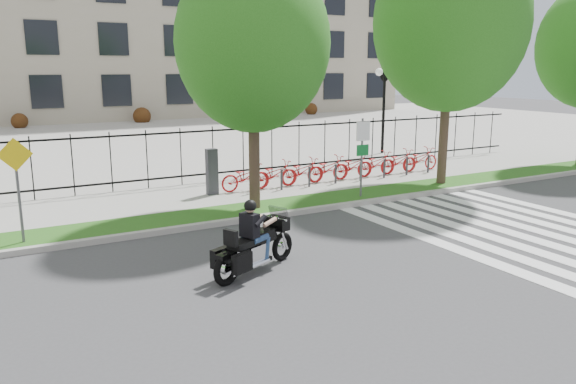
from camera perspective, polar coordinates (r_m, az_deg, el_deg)
ground at (r=12.85m, az=8.12°, el=-6.66°), size 120.00×120.00×0.00m
curb at (r=16.12m, az=-0.74°, el=-2.29°), size 60.00×0.20×0.15m
grass_verge at (r=16.85m, az=-2.12°, el=-1.64°), size 60.00×1.50×0.15m
sidewalk at (r=19.05m, az=-5.57°, el=-0.04°), size 60.00×3.50×0.15m
plaza at (r=35.62m, az=-17.14°, el=5.27°), size 80.00×34.00×0.10m
crosswalk_stripes at (r=16.14m, az=21.90°, el=-3.46°), size 5.70×8.00×0.01m
iron_fence at (r=20.44m, az=-7.63°, el=3.84°), size 30.00×0.06×2.00m
office_building at (r=55.32m, az=-22.55°, el=17.58°), size 60.00×21.90×20.15m
lamp_post_right at (r=27.78m, az=9.76°, el=10.29°), size 1.06×0.70×4.25m
street_tree_1 at (r=16.17m, az=-3.60°, el=14.85°), size 4.35×4.35×7.22m
street_tree_2 at (r=20.58m, az=16.17°, el=16.20°), size 5.25×5.25×8.57m
bike_share_station at (r=20.70m, az=5.17°, el=2.51°), size 9.95×0.85×1.50m
sign_pole_regulatory at (r=17.90m, az=7.56°, el=4.52°), size 0.50×0.09×2.50m
sign_pole_warning at (r=14.40m, az=-25.83°, el=1.45°), size 0.78×0.09×2.49m
motorcycle_rider at (r=11.71m, az=-3.36°, el=-5.20°), size 2.31×1.31×1.91m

